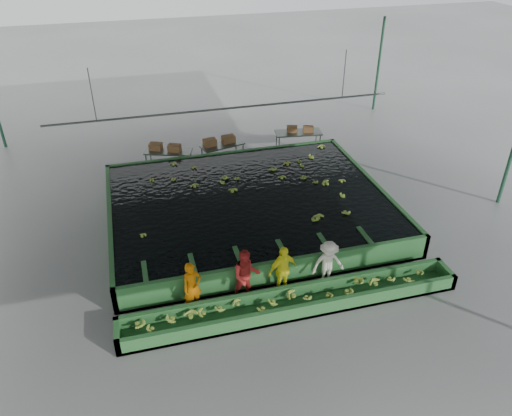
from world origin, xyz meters
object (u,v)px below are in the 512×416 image
object	(u,v)px
worker_d	(328,264)
packing_table_mid	(223,153)
worker_b	(246,276)
worker_c	(283,270)
box_stack_mid	(219,144)
box_stack_right	(300,132)
packing_table_left	(169,160)
box_stack_left	(165,150)
packing_table_right	(298,142)
flotation_tank	(249,207)
worker_a	(192,287)
sorting_trough	(294,302)

from	to	relation	value
worker_d	packing_table_mid	size ratio (longest dim) A/B	0.81
worker_b	worker_c	world-z (taller)	worker_b
box_stack_mid	box_stack_right	distance (m)	3.85
packing_table_left	box_stack_left	bearing A→B (deg)	149.20
packing_table_mid	packing_table_right	xyz separation A→B (m)	(3.65, 0.23, 0.05)
flotation_tank	packing_table_right	distance (m)	6.23
packing_table_right	box_stack_left	distance (m)	6.19
worker_c	box_stack_right	size ratio (longest dim) A/B	1.35
box_stack_right	box_stack_left	bearing A→B (deg)	-177.33
box_stack_left	flotation_tank	bearing A→B (deg)	-62.43
worker_d	box_stack_right	xyz separation A→B (m)	(2.43, 9.34, 0.19)
flotation_tank	packing_table_right	xyz separation A→B (m)	(3.69, 5.02, 0.03)
worker_c	packing_table_left	world-z (taller)	worker_c
worker_a	worker_b	distance (m)	1.57
packing_table_left	box_stack_left	xyz separation A→B (m)	(-0.11, 0.07, 0.46)
box_stack_right	packing_table_mid	bearing A→B (deg)	-176.15
flotation_tank	worker_b	bearing A→B (deg)	-105.53
box_stack_left	box_stack_right	world-z (taller)	box_stack_right
sorting_trough	worker_b	bearing A→B (deg)	146.20
worker_b	box_stack_right	bearing A→B (deg)	64.41
flotation_tank	worker_a	world-z (taller)	worker_a
packing_table_right	worker_b	bearing A→B (deg)	-117.64
box_stack_left	box_stack_right	distance (m)	6.25
worker_b	worker_d	size ratio (longest dim) A/B	1.11
worker_a	box_stack_right	world-z (taller)	worker_a
packing_table_mid	worker_d	bearing A→B (deg)	-81.85
worker_b	packing_table_mid	world-z (taller)	worker_b
packing_table_mid	box_stack_left	world-z (taller)	box_stack_left
worker_a	sorting_trough	bearing A→B (deg)	-37.07
worker_c	box_stack_left	world-z (taller)	worker_c
flotation_tank	box_stack_left	world-z (taller)	box_stack_left
packing_table_mid	box_stack_right	bearing A→B (deg)	3.85
sorting_trough	worker_d	size ratio (longest dim) A/B	6.45
worker_c	packing_table_right	distance (m)	10.06
flotation_tank	sorting_trough	size ratio (longest dim) A/B	1.00
sorting_trough	worker_b	distance (m)	1.56
box_stack_right	worker_d	bearing A→B (deg)	-104.57
worker_b	box_stack_left	xyz separation A→B (m)	(-1.28, 9.05, 0.06)
worker_c	worker_d	size ratio (longest dim) A/B	1.06
box_stack_right	worker_a	bearing A→B (deg)	-124.98
worker_d	packing_table_mid	bearing A→B (deg)	99.96
sorting_trough	box_stack_mid	size ratio (longest dim) A/B	6.96
worker_b	packing_table_mid	bearing A→B (deg)	84.67
sorting_trough	box_stack_left	distance (m)	10.18
packing_table_right	box_stack_left	world-z (taller)	box_stack_left
packing_table_right	packing_table_left	bearing A→B (deg)	-176.80
packing_table_mid	worker_b	bearing A→B (deg)	-97.73
packing_table_right	box_stack_mid	distance (m)	3.79
worker_b	packing_table_left	bearing A→B (deg)	99.83
worker_c	packing_table_left	xyz separation A→B (m)	(-2.27, 8.98, -0.37)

